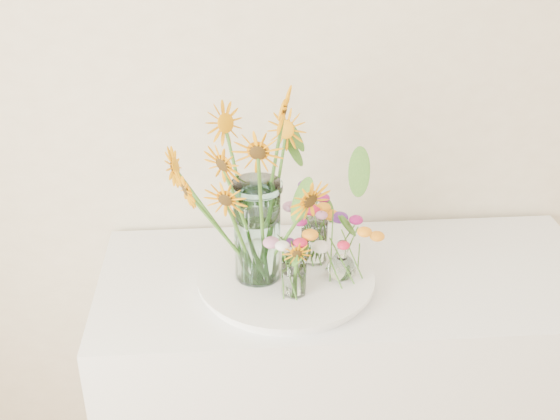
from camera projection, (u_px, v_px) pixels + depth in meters
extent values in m
cube|color=white|center=(344.00, 398.00, 2.16)|extent=(1.40, 0.60, 0.90)
cylinder|color=white|center=(286.00, 281.00, 1.90)|extent=(0.46, 0.46, 0.02)
cylinder|color=silver|center=(257.00, 231.00, 1.83)|extent=(0.14, 0.14, 0.28)
cylinder|color=white|center=(294.00, 276.00, 1.80)|extent=(0.07, 0.07, 0.11)
cylinder|color=white|center=(314.00, 242.00, 1.94)|extent=(0.08, 0.08, 0.13)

